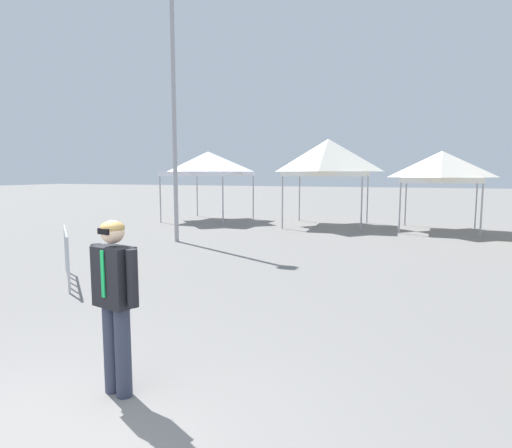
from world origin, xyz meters
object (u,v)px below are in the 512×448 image
at_px(canopy_tent_left_of_center, 328,158).
at_px(traffic_cone_near_barrier, 127,258).
at_px(canopy_tent_behind_center, 442,167).
at_px(crowd_barrier_mid_lot, 66,246).
at_px(canopy_tent_behind_right, 208,164).
at_px(person_foreground, 115,295).
at_px(light_pole_opposite_side, 174,97).

height_order(canopy_tent_left_of_center, traffic_cone_near_barrier, canopy_tent_left_of_center).
xyz_separation_m(canopy_tent_behind_center, crowd_barrier_mid_lot, (-7.56, -11.29, -1.73)).
bearing_deg(traffic_cone_near_barrier, canopy_tent_left_of_center, 75.26).
height_order(canopy_tent_behind_right, person_foreground, canopy_tent_behind_right).
xyz_separation_m(canopy_tent_left_of_center, person_foreground, (0.82, -14.83, -1.86)).
relative_size(light_pole_opposite_side, traffic_cone_near_barrier, 14.99).
bearing_deg(canopy_tent_behind_center, traffic_cone_near_barrier, -125.41).
xyz_separation_m(canopy_tent_behind_right, traffic_cone_near_barrier, (3.03, -10.16, -2.41)).
distance_m(person_foreground, traffic_cone_near_barrier, 5.92).
distance_m(canopy_tent_behind_right, traffic_cone_near_barrier, 10.87).
bearing_deg(light_pole_opposite_side, traffic_cone_near_barrier, -74.55).
height_order(person_foreground, traffic_cone_near_barrier, person_foreground).
bearing_deg(traffic_cone_near_barrier, canopy_tent_behind_right, 106.58).
xyz_separation_m(canopy_tent_behind_right, canopy_tent_behind_center, (10.11, -0.20, -0.19)).
xyz_separation_m(person_foreground, traffic_cone_near_barrier, (-3.48, 4.73, -0.76)).
relative_size(canopy_tent_behind_center, person_foreground, 1.74).
bearing_deg(person_foreground, crowd_barrier_mid_lot, 139.39).
height_order(canopy_tent_left_of_center, person_foreground, canopy_tent_left_of_center).
bearing_deg(canopy_tent_left_of_center, traffic_cone_near_barrier, -104.74).
height_order(person_foreground, light_pole_opposite_side, light_pole_opposite_side).
bearing_deg(crowd_barrier_mid_lot, canopy_tent_behind_right, 102.50).
distance_m(canopy_tent_behind_center, person_foreground, 15.19).
bearing_deg(traffic_cone_near_barrier, light_pole_opposite_side, 105.45).
xyz_separation_m(canopy_tent_behind_right, person_foreground, (6.51, -14.89, -1.65)).
distance_m(crowd_barrier_mid_lot, traffic_cone_near_barrier, 1.49).
relative_size(person_foreground, crowd_barrier_mid_lot, 1.15).
height_order(canopy_tent_behind_center, crowd_barrier_mid_lot, canopy_tent_behind_center).
bearing_deg(canopy_tent_behind_center, person_foreground, -103.78).
xyz_separation_m(canopy_tent_behind_center, light_pole_opposite_side, (-8.21, -5.90, 2.15)).
bearing_deg(canopy_tent_behind_center, crowd_barrier_mid_lot, -123.80).
distance_m(canopy_tent_left_of_center, crowd_barrier_mid_lot, 12.05).
relative_size(light_pole_opposite_side, crowd_barrier_mid_lot, 5.29).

